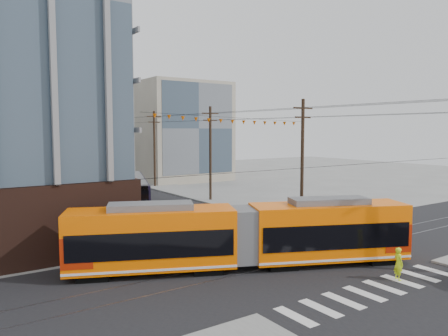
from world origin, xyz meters
The scene contains 11 objects.
ground centered at (0.00, 0.00, 0.00)m, with size 160.00×160.00×0.00m, color slate.
bg_bldg_ne_near centered at (16.00, 48.00, 8.00)m, with size 14.00×14.00×16.00m, color gray.
bg_bldg_ne_far centered at (18.00, 68.00, 7.00)m, with size 16.00×16.00×14.00m, color #8C99A5.
utility_pole_far centered at (8.50, 56.00, 5.50)m, with size 0.30×0.30×11.00m, color black.
streetcar centered at (-3.36, 3.89, 1.98)m, with size 20.52×2.89×3.95m, color #FD6000, non-canonical shape.
city_bus centered at (-2.20, 23.98, 1.86)m, with size 2.85×13.15×3.73m, color black, non-canonical shape.
parked_car_silver centered at (-5.62, 12.21, 0.73)m, with size 1.55×4.44×1.46m, color #969696.
parked_car_white centered at (-5.32, 16.28, 0.63)m, with size 1.76×4.33×1.26m, color #BABABA.
parked_car_grey centered at (-5.66, 25.98, 0.71)m, with size 2.35×5.09×1.41m, color slate.
pedestrian centered at (2.46, -2.71, 0.92)m, with size 0.67×0.44×1.84m, color #DEFF19.
jersey_barrier centered at (8.30, 12.18, 0.40)m, with size 0.89×3.97×0.79m, color gray.
Camera 1 is at (-18.87, -16.70, 8.33)m, focal length 35.00 mm.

